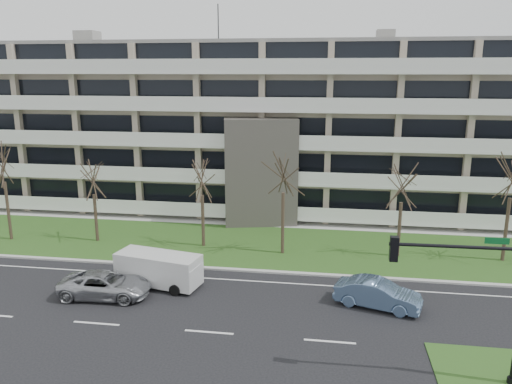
% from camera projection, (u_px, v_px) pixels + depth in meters
% --- Properties ---
extents(ground, '(160.00, 160.00, 0.00)m').
position_uv_depth(ground, '(209.00, 332.00, 25.00)').
color(ground, black).
rests_on(ground, ground).
extents(grass_verge, '(90.00, 10.00, 0.06)m').
position_uv_depth(grass_verge, '(250.00, 245.00, 37.48)').
color(grass_verge, '#2C531B').
rests_on(grass_verge, ground).
extents(curb, '(90.00, 0.35, 0.12)m').
position_uv_depth(curb, '(238.00, 270.00, 32.67)').
color(curb, '#B2B2AD').
rests_on(curb, ground).
extents(sidewalk, '(90.00, 2.00, 0.08)m').
position_uv_depth(sidewalk, '(261.00, 223.00, 42.76)').
color(sidewalk, '#B2B2AD').
rests_on(sidewalk, ground).
extents(lane_edge_line, '(90.00, 0.12, 0.01)m').
position_uv_depth(lane_edge_line, '(234.00, 280.00, 31.24)').
color(lane_edge_line, white).
rests_on(lane_edge_line, ground).
extents(apartment_building, '(60.50, 15.10, 18.75)m').
position_uv_depth(apartment_building, '(271.00, 126.00, 47.52)').
color(apartment_building, tan).
rests_on(apartment_building, ground).
extents(silver_pickup, '(5.36, 2.70, 1.45)m').
position_uv_depth(silver_pickup, '(105.00, 285.00, 28.78)').
color(silver_pickup, '#A8A9AF').
rests_on(silver_pickup, ground).
extents(blue_sedan, '(4.96, 2.91, 1.54)m').
position_uv_depth(blue_sedan, '(378.00, 294.00, 27.51)').
color(blue_sedan, '#6584AF').
rests_on(blue_sedan, ground).
extents(white_van, '(5.43, 2.90, 2.00)m').
position_uv_depth(white_van, '(159.00, 267.00, 30.20)').
color(white_van, silver).
rests_on(white_van, ground).
extents(traffic_signal, '(5.53, 0.45, 6.40)m').
position_uv_depth(traffic_signal, '(476.00, 290.00, 20.09)').
color(traffic_signal, black).
rests_on(traffic_signal, ground).
extents(tree_1, '(4.11, 4.11, 8.22)m').
position_uv_depth(tree_1, '(2.00, 158.00, 37.17)').
color(tree_1, '#382B21').
rests_on(tree_1, ground).
extents(tree_2, '(3.32, 3.32, 6.64)m').
position_uv_depth(tree_2, '(93.00, 176.00, 37.14)').
color(tree_2, '#382B21').
rests_on(tree_2, ground).
extents(tree_3, '(3.52, 3.52, 7.03)m').
position_uv_depth(tree_3, '(202.00, 175.00, 35.94)').
color(tree_3, '#382B21').
rests_on(tree_3, ground).
extents(tree_4, '(4.01, 4.01, 8.03)m').
position_uv_depth(tree_4, '(283.00, 168.00, 34.28)').
color(tree_4, '#382B21').
rests_on(tree_4, ground).
extents(tree_5, '(3.53, 3.53, 7.06)m').
position_uv_depth(tree_5, '(403.00, 181.00, 33.87)').
color(tree_5, '#382B21').
rests_on(tree_5, ground).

